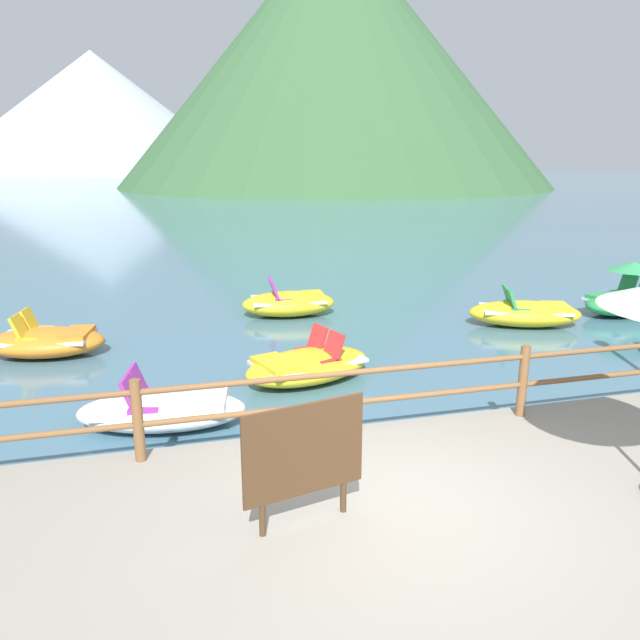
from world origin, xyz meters
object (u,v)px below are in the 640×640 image
pedal_boat_3 (289,303)px  pedal_boat_5 (308,365)px  pedal_boat_2 (163,409)px  pedal_boat_4 (46,341)px  pedal_boat_6 (627,297)px  sign_board (304,451)px  pedal_boat_0 (525,313)px

pedal_boat_3 → pedal_boat_5: bearing=-97.6°
pedal_boat_2 → pedal_boat_4: 4.30m
pedal_boat_6 → pedal_boat_5: bearing=-164.2°
sign_board → pedal_boat_5: sign_board is taller
pedal_boat_2 → pedal_boat_4: pedal_boat_4 is taller
sign_board → pedal_boat_3: 9.05m
sign_board → pedal_boat_4: sign_board is taller
pedal_boat_2 → pedal_boat_4: (-2.11, 3.75, 0.03)m
sign_board → pedal_boat_6: sign_board is taller
pedal_boat_4 → pedal_boat_6: (12.90, -0.13, 0.13)m
sign_board → pedal_boat_6: 11.84m
pedal_boat_0 → pedal_boat_2: pedal_boat_0 is taller
pedal_boat_0 → pedal_boat_3: (-4.90, 2.22, 0.01)m
pedal_boat_0 → sign_board: bearing=-134.8°
sign_board → pedal_boat_0: sign_board is taller
pedal_boat_3 → pedal_boat_4: pedal_boat_3 is taller
pedal_boat_6 → pedal_boat_2: bearing=-161.5°
sign_board → pedal_boat_5: (1.13, 4.59, -0.86)m
pedal_boat_0 → pedal_boat_6: pedal_boat_6 is taller
pedal_boat_4 → pedal_boat_6: 12.90m
pedal_boat_4 → sign_board: bearing=-64.7°
sign_board → pedal_boat_6: bearing=36.1°
pedal_boat_5 → pedal_boat_6: bearing=15.8°
pedal_boat_2 → pedal_boat_4: bearing=119.4°
pedal_boat_6 → pedal_boat_4: bearing=179.4°
pedal_boat_0 → pedal_boat_5: (-5.47, -2.05, -0.03)m
sign_board → pedal_boat_3: bearing=79.1°
pedal_boat_0 → pedal_boat_6: size_ratio=1.02×
pedal_boat_0 → pedal_boat_4: 9.97m
pedal_boat_5 → pedal_boat_6: 8.74m
pedal_boat_0 → pedal_boat_4: (-9.96, 0.46, -0.01)m
pedal_boat_5 → sign_board: bearing=-103.8°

